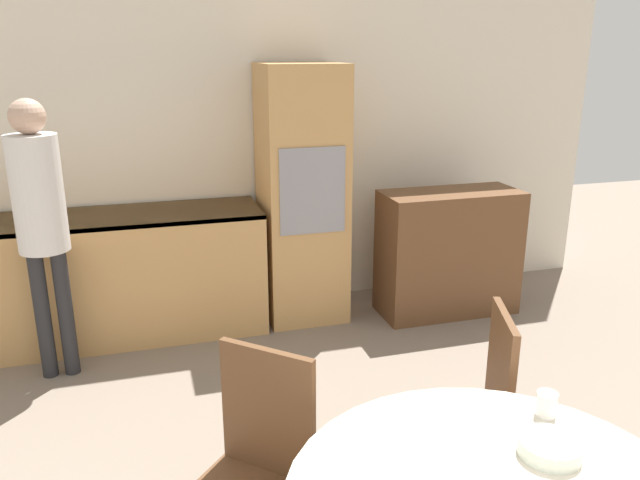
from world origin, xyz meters
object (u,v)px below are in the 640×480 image
chair_far_right (475,408)px  cup (547,404)px  person_standing (40,209)px  sideboard (448,252)px  oven_unit (302,195)px  bowl_centre (550,448)px  chair_far_left (255,466)px

chair_far_right → cup: (-0.01, -0.44, 0.28)m
chair_far_right → person_standing: (-1.83, 1.82, 0.54)m
sideboard → cup: sideboard is taller
oven_unit → sideboard: 1.20m
person_standing → oven_unit: bearing=16.1°
oven_unit → sideboard: size_ratio=1.79×
chair_far_right → bowl_centre: size_ratio=5.03×
chair_far_left → person_standing: bearing=157.8°
chair_far_right → person_standing: 2.64m
sideboard → cup: bearing=-110.9°
oven_unit → bowl_centre: (0.00, -2.95, -0.13)m
chair_far_left → bowl_centre: bearing=10.9°
cup → bowl_centre: bearing=-122.7°
oven_unit → chair_far_right: oven_unit is taller
oven_unit → bowl_centre: bearing=-89.9°
chair_far_right → cup: 0.53m
oven_unit → chair_far_right: size_ratio=1.95×
bowl_centre → person_standing: bearing=124.7°
person_standing → bowl_centre: bearing=-55.3°
chair_far_right → chair_far_left: bearing=-62.8°
sideboard → person_standing: person_standing is taller
chair_far_left → person_standing: (-0.88, 1.94, 0.54)m
sideboard → person_standing: 2.85m
oven_unit → person_standing: 1.77m
chair_far_left → chair_far_right: bearing=50.3°
sideboard → chair_far_left: bearing=-131.2°
sideboard → person_standing: (-2.77, -0.22, 0.60)m
chair_far_right → oven_unit: bearing=-156.5°
oven_unit → chair_far_right: bearing=-86.7°
chair_far_left → bowl_centre: size_ratio=5.03×
chair_far_left → person_standing: 2.20m
sideboard → chair_far_left: 2.87m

